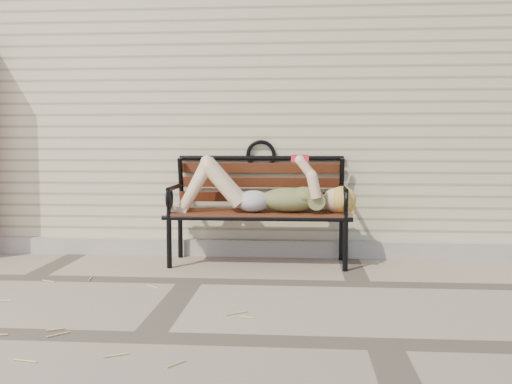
{
  "coord_description": "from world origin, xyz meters",
  "views": [
    {
      "loc": [
        0.81,
        -4.16,
        1.04
      ],
      "look_at": [
        0.45,
        0.47,
        0.63
      ],
      "focal_mm": 40.0,
      "sensor_mm": 36.0,
      "label": 1
    }
  ],
  "objects": [
    {
      "name": "ground",
      "position": [
        0.0,
        0.0,
        0.0
      ],
      "size": [
        80.0,
        80.0,
        0.0
      ],
      "primitive_type": "plane",
      "color": "gray",
      "rests_on": "ground"
    },
    {
      "name": "foundation_strip",
      "position": [
        0.0,
        0.97,
        0.07
      ],
      "size": [
        8.0,
        0.1,
        0.15
      ],
      "primitive_type": "cube",
      "color": "#B0A89F",
      "rests_on": "ground"
    },
    {
      "name": "garden_bench",
      "position": [
        0.46,
        0.75,
        0.6
      ],
      "size": [
        1.64,
        0.65,
        1.06
      ],
      "color": "black",
      "rests_on": "ground"
    },
    {
      "name": "reading_woman",
      "position": [
        0.47,
        0.62,
        0.63
      ],
      "size": [
        1.55,
        0.35,
        0.49
      ],
      "color": "#0A3746",
      "rests_on": "ground"
    },
    {
      "name": "house_wall",
      "position": [
        0.0,
        3.0,
        1.5
      ],
      "size": [
        8.0,
        4.0,
        3.0
      ],
      "primitive_type": "cube",
      "color": "beige",
      "rests_on": "ground"
    }
  ]
}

